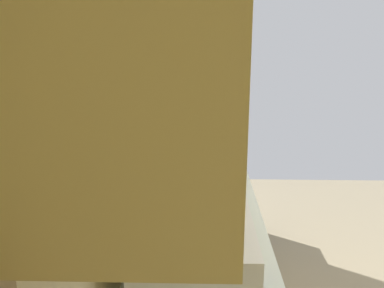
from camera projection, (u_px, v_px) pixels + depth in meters
name	position (u px, v px, depth m)	size (l,w,h in m)	color
wall_back	(123.00, 142.00, 1.80)	(4.08, 0.12, 2.69)	beige
upper_cabinets	(166.00, 38.00, 1.31)	(1.78, 0.36, 0.63)	tan
oven_range	(203.00, 192.00, 3.52)	(0.67, 0.63, 1.09)	#B7BABF
microwave	(195.00, 264.00, 1.34)	(0.47, 0.39, 0.30)	white
bowl	(208.00, 164.00, 2.78)	(0.20, 0.20, 0.05)	gold
kettle	(210.00, 199.00, 2.07)	(0.18, 0.13, 0.17)	#B7BABF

